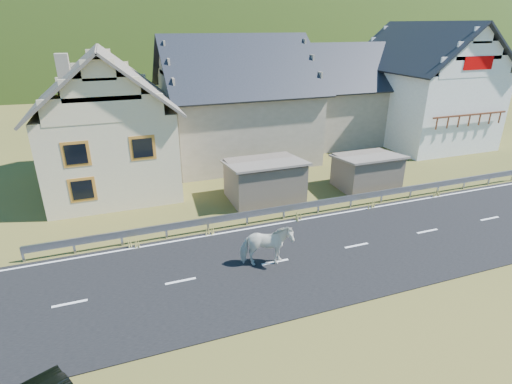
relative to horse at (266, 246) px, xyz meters
name	(u,v)px	position (x,y,z in m)	size (l,w,h in m)	color
ground	(356,246)	(4.43, 0.06, -0.94)	(160.00, 160.00, 0.00)	#383E1A
road	(356,246)	(4.43, 0.06, -0.92)	(60.00, 7.00, 0.04)	black
lane_markings	(356,245)	(4.43, 0.06, -0.90)	(60.00, 6.60, 0.01)	silver
guardrail	(319,203)	(4.43, 3.74, -0.38)	(28.10, 0.09, 0.75)	#93969B
shed_left	(264,181)	(2.43, 6.56, 0.16)	(4.30, 3.30, 2.40)	#6D5E51
shed_right	(367,172)	(8.93, 6.06, 0.06)	(3.80, 2.90, 2.20)	#6D5E51
house_cream	(106,115)	(-5.58, 12.06, 3.42)	(7.80, 9.80, 8.30)	beige
house_stone_a	(236,94)	(3.43, 15.06, 3.69)	(10.80, 9.80, 8.90)	gray
house_stone_b	(341,89)	(13.43, 17.06, 3.29)	(9.80, 8.80, 8.10)	gray
house_white	(424,80)	(19.43, 14.06, 4.12)	(8.80, 10.80, 9.70)	white
mountain	(143,93)	(9.43, 180.06, -20.94)	(440.00, 280.00, 260.00)	#1F350F
horse	(266,246)	(0.00, 0.00, 0.00)	(2.13, 0.97, 1.80)	beige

